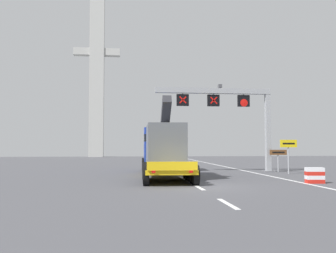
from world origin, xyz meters
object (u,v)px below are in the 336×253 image
at_px(tourist_info_sign_brown, 278,155).
at_px(heavy_haul_truck_yellow, 162,148).
at_px(bridge_pylon_distant, 97,70).
at_px(overhead_lane_gantry, 231,106).
at_px(crash_barrier_striped, 315,175).
at_px(exit_sign_yellow, 288,148).

bearing_deg(tourist_info_sign_brown, heavy_haul_truck_yellow, -168.53).
distance_m(tourist_info_sign_brown, bridge_pylon_distant, 50.57).
xyz_separation_m(overhead_lane_gantry, tourist_info_sign_brown, (3.88, -0.34, -4.06)).
bearing_deg(crash_barrier_striped, tourist_info_sign_brown, 79.59).
distance_m(exit_sign_yellow, bridge_pylon_distant, 52.29).
relative_size(heavy_haul_truck_yellow, bridge_pylon_distant, 0.43).
distance_m(heavy_haul_truck_yellow, bridge_pylon_distant, 49.61).
relative_size(exit_sign_yellow, crash_barrier_striped, 2.47).
bearing_deg(exit_sign_yellow, overhead_lane_gantry, 146.68).
height_order(exit_sign_yellow, tourist_info_sign_brown, exit_sign_yellow).
bearing_deg(tourist_info_sign_brown, crash_barrier_striped, -100.41).
height_order(overhead_lane_gantry, exit_sign_yellow, overhead_lane_gantry).
bearing_deg(crash_barrier_striped, overhead_lane_gantry, 103.24).
distance_m(heavy_haul_truck_yellow, tourist_info_sign_brown, 9.96).
xyz_separation_m(overhead_lane_gantry, bridge_pylon_distant, (-14.23, 44.24, 11.53)).
xyz_separation_m(overhead_lane_gantry, crash_barrier_striped, (2.21, -9.41, -5.00)).
height_order(exit_sign_yellow, crash_barrier_striped, exit_sign_yellow).
distance_m(heavy_haul_truck_yellow, exit_sign_yellow, 9.66).
distance_m(overhead_lane_gantry, bridge_pylon_distant, 47.88).
height_order(tourist_info_sign_brown, bridge_pylon_distant, bridge_pylon_distant).
distance_m(crash_barrier_striped, bridge_pylon_distant, 58.49).
bearing_deg(bridge_pylon_distant, crash_barrier_striped, -72.96).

